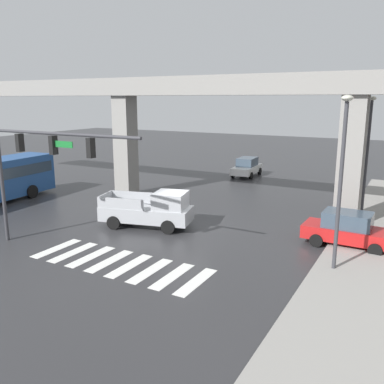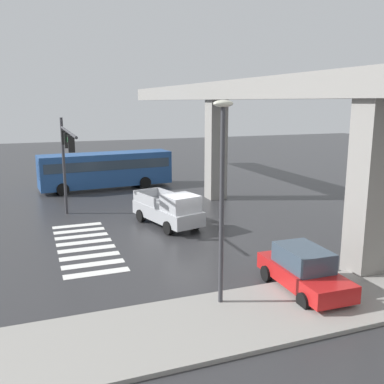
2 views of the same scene
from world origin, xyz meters
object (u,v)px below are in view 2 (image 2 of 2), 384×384
at_px(street_lamp_near_corner, 222,181).
at_px(traffic_signal_mast, 66,148).
at_px(city_bus, 106,168).
at_px(pickup_truck, 170,210).
at_px(sedan_red, 304,270).

bearing_deg(street_lamp_near_corner, traffic_signal_mast, -162.46).
distance_m(city_bus, street_lamp_near_corner, 22.99).
xyz_separation_m(city_bus, traffic_signal_mast, (10.06, -3.86, 2.84)).
relative_size(pickup_truck, street_lamp_near_corner, 0.75).
bearing_deg(traffic_signal_mast, sedan_red, 30.53).
xyz_separation_m(sedan_red, street_lamp_near_corner, (0.00, -3.49, 3.70)).
xyz_separation_m(pickup_truck, street_lamp_near_corner, (10.19, -1.37, 3.57)).
xyz_separation_m(city_bus, street_lamp_near_corner, (22.82, 0.17, 2.83)).
bearing_deg(pickup_truck, street_lamp_near_corner, -7.64).
height_order(pickup_truck, street_lamp_near_corner, street_lamp_near_corner).
relative_size(city_bus, sedan_red, 2.53).
bearing_deg(pickup_truck, city_bus, -173.06).
distance_m(pickup_truck, traffic_signal_mast, 6.97).
height_order(sedan_red, traffic_signal_mast, traffic_signal_mast).
height_order(pickup_truck, city_bus, city_bus).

